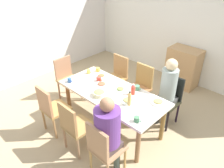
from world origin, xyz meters
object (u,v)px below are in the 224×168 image
bowl_0 (99,93)px  cup_0 (70,80)px  chair_4 (169,97)px  bottle_1 (129,99)px  chair_6 (74,125)px  cup_1 (89,71)px  cup_2 (137,119)px  person_0 (108,130)px  chair_2 (67,76)px  cup_5 (98,70)px  chair_3 (141,85)px  dining_table (112,96)px  plate_1 (128,100)px  cup_4 (99,79)px  cup_3 (137,88)px  plate_2 (102,84)px  person_4 (168,88)px  chair_1 (117,74)px  bottle_0 (133,90)px  plate_0 (158,102)px  plate_3 (120,89)px  plate_4 (101,76)px  chair_5 (51,107)px  chair_0 (103,147)px  side_cabinet (183,67)px

bowl_0 → cup_0: size_ratio=1.95×
chair_4 → bottle_1: size_ratio=3.80×
chair_6 → cup_1: 1.25m
bowl_0 → cup_2: size_ratio=1.86×
person_0 → chair_2: 2.07m
cup_1 → cup_5: bearing=71.0°
chair_6 → chair_3: bearing=90.0°
cup_1 → cup_2: (1.53, -0.45, -0.00)m
dining_table → plate_1: bearing=-3.3°
bowl_0 → cup_4: 0.47m
cup_5 → cup_3: bearing=0.4°
person_0 → bowl_0: person_0 is taller
plate_1 → plate_2: 0.64m
chair_4 → person_4: (-0.00, -0.09, 0.24)m
chair_1 → chair_3: size_ratio=1.00×
plate_1 → bottle_0: bearing=107.5°
plate_0 → plate_3: same height
plate_4 → plate_2: bearing=-42.8°
chair_1 → plate_0: (1.34, -0.52, 0.23)m
chair_5 → bottle_1: bearing=34.3°
chair_6 → cup_1: size_ratio=8.39×
person_0 → plate_3: 1.02m
plate_1 → cup_3: bearing=105.7°
dining_table → bottle_0: bearing=32.1°
chair_0 → chair_5: (-1.24, 0.00, 0.00)m
dining_table → cup_5: 0.79m
chair_2 → plate_3: 1.39m
plate_0 → plate_3: 0.67m
cup_2 → cup_1: bearing=163.5°
person_4 → cup_0: bearing=-143.9°
dining_table → cup_4: size_ratio=15.46×
bottle_0 → side_cabinet: (-0.13, 2.00, -0.36)m
chair_1 → bowl_0: bearing=-61.8°
chair_5 → cup_3: size_ratio=7.47×
plate_3 → cup_3: cup_3 is taller
chair_2 → chair_6: size_ratio=1.00×
cup_2 → chair_4: bearing=97.1°
cup_3 → dining_table: bearing=-127.1°
chair_4 → plate_4: chair_4 is taller
person_4 → plate_0: size_ratio=4.97×
chair_3 → cup_2: 1.36m
chair_6 → cup_1: bearing=128.9°
plate_3 → cup_3: size_ratio=1.79×
cup_2 → bottle_1: bearing=145.6°
cup_0 → side_cabinet: 2.66m
chair_6 → chair_4: bearing=68.9°
dining_table → person_0: (0.62, -0.71, 0.11)m
chair_1 → bottle_0: 1.14m
plate_4 → bottle_1: 1.00m
dining_table → cup_5: (-0.71, 0.33, 0.12)m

